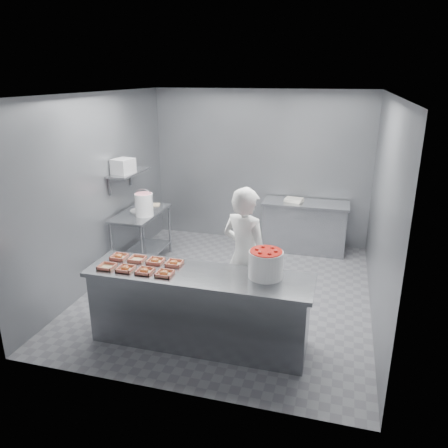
{
  "coord_description": "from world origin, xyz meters",
  "views": [
    {
      "loc": [
        1.47,
        -5.59,
        3.03
      ],
      "look_at": [
        -0.02,
        -0.2,
        1.11
      ],
      "focal_mm": 35.0,
      "sensor_mm": 36.0,
      "label": 1
    }
  ],
  "objects": [
    {
      "name": "prep_table",
      "position": [
        -1.65,
        0.6,
        0.59
      ],
      "size": [
        0.6,
        1.2,
        0.9
      ],
      "color": "slate",
      "rests_on": "ground"
    },
    {
      "name": "tray_7",
      "position": [
        -0.35,
        -1.2,
        0.92
      ],
      "size": [
        0.19,
        0.18,
        0.06
      ],
      "color": "tan",
      "rests_on": "service_counter"
    },
    {
      "name": "wall_right",
      "position": [
        2.0,
        0.0,
        1.4
      ],
      "size": [
        0.04,
        4.5,
        2.8
      ],
      "primitive_type": "cube",
      "color": "slate",
      "rests_on": "ground"
    },
    {
      "name": "tray_6",
      "position": [
        -0.59,
        -1.2,
        0.92
      ],
      "size": [
        0.19,
        0.18,
        0.06
      ],
      "color": "tan",
      "rests_on": "service_counter"
    },
    {
      "name": "tray_4",
      "position": [
        -1.07,
        -1.2,
        0.92
      ],
      "size": [
        0.19,
        0.18,
        0.06
      ],
      "color": "tan",
      "rests_on": "service_counter"
    },
    {
      "name": "tray_2",
      "position": [
        -0.59,
        -1.5,
        0.92
      ],
      "size": [
        0.19,
        0.18,
        0.06
      ],
      "color": "tan",
      "rests_on": "service_counter"
    },
    {
      "name": "paper_stack",
      "position": [
        0.69,
        1.9,
        0.93
      ],
      "size": [
        0.35,
        0.29,
        0.06
      ],
      "primitive_type": "cube",
      "rotation": [
        0.0,
        0.0,
        -0.26
      ],
      "color": "silver",
      "rests_on": "back_counter"
    },
    {
      "name": "wall_back",
      "position": [
        0.0,
        2.25,
        1.4
      ],
      "size": [
        4.0,
        0.04,
        2.8
      ],
      "primitive_type": "cube",
      "color": "slate",
      "rests_on": "ground"
    },
    {
      "name": "wall_shelf",
      "position": [
        -1.82,
        0.6,
        1.55
      ],
      "size": [
        0.35,
        0.9,
        0.03
      ],
      "primitive_type": "cube",
      "color": "slate",
      "rests_on": "wall_left"
    },
    {
      "name": "worker",
      "position": [
        0.4,
        -0.75,
        0.89
      ],
      "size": [
        0.77,
        0.66,
        1.79
      ],
      "primitive_type": "imported",
      "rotation": [
        0.0,
        0.0,
        2.73
      ],
      "color": "white",
      "rests_on": "ground"
    },
    {
      "name": "bucket_lid",
      "position": [
        -1.69,
        0.63,
        0.91
      ],
      "size": [
        0.36,
        0.36,
        0.02
      ],
      "primitive_type": "cylinder",
      "rotation": [
        0.0,
        0.0,
        -0.27
      ],
      "color": "silver",
      "rests_on": "prep_table"
    },
    {
      "name": "floor",
      "position": [
        0.0,
        0.0,
        0.0
      ],
      "size": [
        4.5,
        4.5,
        0.0
      ],
      "primitive_type": "plane",
      "color": "#4C4C51",
      "rests_on": "ground"
    },
    {
      "name": "ceiling",
      "position": [
        0.0,
        0.0,
        2.8
      ],
      "size": [
        4.5,
        4.5,
        0.0
      ],
      "primitive_type": "plane",
      "rotation": [
        3.14,
        0.0,
        0.0
      ],
      "color": "white",
      "rests_on": "wall_back"
    },
    {
      "name": "back_counter",
      "position": [
        0.9,
        1.9,
        0.45
      ],
      "size": [
        1.5,
        0.6,
        0.9
      ],
      "color": "slate",
      "rests_on": "ground"
    },
    {
      "name": "tray_3",
      "position": [
        -0.35,
        -1.5,
        0.92
      ],
      "size": [
        0.19,
        0.18,
        0.06
      ],
      "color": "tan",
      "rests_on": "service_counter"
    },
    {
      "name": "wall_left",
      "position": [
        -2.0,
        0.0,
        1.4
      ],
      "size": [
        0.04,
        4.5,
        2.8
      ],
      "primitive_type": "cube",
      "color": "slate",
      "rests_on": "ground"
    },
    {
      "name": "tray_1",
      "position": [
        -0.83,
        -1.5,
        0.92
      ],
      "size": [
        0.19,
        0.18,
        0.06
      ],
      "color": "tan",
      "rests_on": "service_counter"
    },
    {
      "name": "service_counter",
      "position": [
        0.0,
        -1.35,
        0.45
      ],
      "size": [
        2.6,
        0.7,
        0.9
      ],
      "color": "slate",
      "rests_on": "ground"
    },
    {
      "name": "strawberry_tub",
      "position": [
        0.75,
        -1.24,
        1.07
      ],
      "size": [
        0.38,
        0.38,
        0.31
      ],
      "color": "silver",
      "rests_on": "service_counter"
    },
    {
      "name": "glaze_bucket",
      "position": [
        -1.51,
        0.45,
        1.09
      ],
      "size": [
        0.3,
        0.28,
        0.44
      ],
      "color": "silver",
      "rests_on": "prep_table"
    },
    {
      "name": "tray_5",
      "position": [
        -0.83,
        -1.2,
        0.92
      ],
      "size": [
        0.19,
        0.18,
        0.04
      ],
      "color": "tan",
      "rests_on": "service_counter"
    },
    {
      "name": "tray_0",
      "position": [
        -1.07,
        -1.5,
        0.92
      ],
      "size": [
        0.19,
        0.18,
        0.04
      ],
      "color": "tan",
      "rests_on": "service_counter"
    },
    {
      "name": "appliance",
      "position": [
        -1.82,
        0.45,
        1.68
      ],
      "size": [
        0.33,
        0.36,
        0.23
      ],
      "primitive_type": "cube",
      "rotation": [
        0.0,
        0.0,
        -0.22
      ],
      "color": "gray",
      "rests_on": "wall_shelf"
    },
    {
      "name": "rag",
      "position": [
        -1.59,
        1.04,
        0.91
      ],
      "size": [
        0.18,
        0.17,
        0.02
      ],
      "primitive_type": "cube",
      "rotation": [
        0.0,
        0.0,
        0.31
      ],
      "color": "#CCB28C",
      "rests_on": "prep_table"
    }
  ]
}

